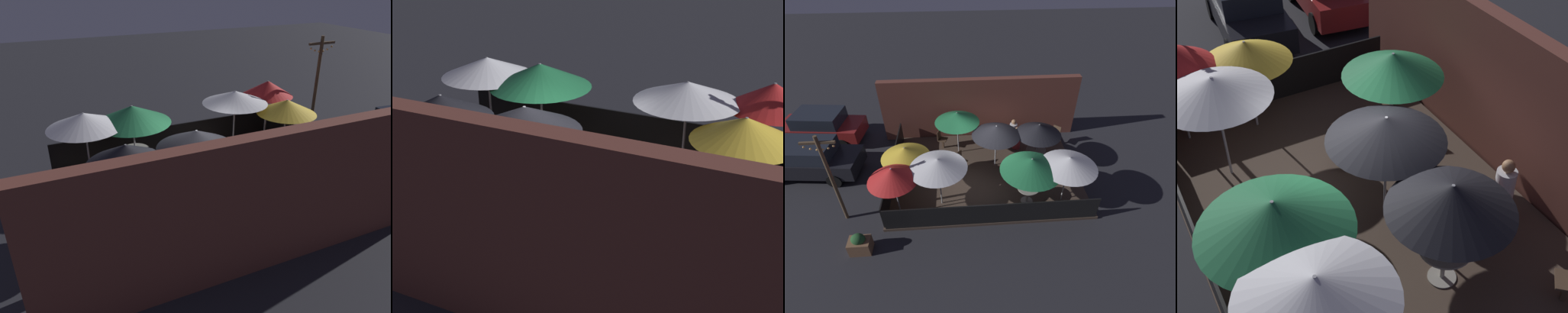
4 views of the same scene
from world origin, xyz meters
TOP-DOWN VIEW (x-y plane):
  - ground_plane at (0.00, 0.00)m, footprint 60.00×60.00m
  - patio_deck at (0.00, 0.00)m, footprint 8.02×5.86m
  - building_wall at (0.00, 3.16)m, footprint 9.62×0.36m
  - fence_front at (0.00, -2.88)m, footprint 7.82×0.05m
  - fence_side_left at (-3.96, 0.00)m, footprint 0.05×5.66m
  - patio_umbrella_0 at (1.47, -1.90)m, footprint 2.28×2.28m
  - patio_umbrella_1 at (2.30, 0.48)m, footprint 1.98×1.98m
  - patio_umbrella_2 at (-3.20, -0.75)m, footprint 1.89×1.89m
  - patio_umbrella_3 at (-3.45, -2.21)m, footprint 1.76×1.76m
  - patio_umbrella_4 at (-1.90, -1.75)m, footprint 2.12×2.12m
  - patio_umbrella_5 at (0.46, 0.45)m, footprint 2.08×2.08m
  - patio_umbrella_6 at (2.86, -1.90)m, footprint 2.13×2.13m
  - patio_umbrella_7 at (-1.17, 1.53)m, footprint 2.01×2.01m
  - dining_table_0 at (1.47, -1.90)m, footprint 0.87×0.87m
  - dining_table_1 at (2.30, 0.48)m, footprint 0.87×0.87m
  - patio_chair_0 at (-1.97, 1.98)m, footprint 0.51×0.51m
  - patio_chair_1 at (-1.09, 0.30)m, footprint 0.56×0.56m
  - patio_chair_2 at (3.62, 1.96)m, footprint 0.56×0.56m
  - patron_0 at (1.64, 1.67)m, footprint 0.38×0.38m
  - patron_1 at (1.57, 2.27)m, footprint 0.52×0.52m
  - planter_box at (-4.61, -3.67)m, footprint 0.73×0.51m
  - light_post at (-5.51, -2.13)m, footprint 1.10×0.12m
  - parked_car_0 at (-7.76, 0.62)m, footprint 4.74×2.15m
  - parked_car_1 at (-7.94, 3.22)m, footprint 4.18×2.13m

SIDE VIEW (x-z plane):
  - ground_plane at x=0.00m, z-range 0.00..0.00m
  - patio_deck at x=0.00m, z-range 0.00..0.12m
  - planter_box at x=-4.61m, z-range -0.05..0.79m
  - fence_front at x=0.00m, z-range 0.12..1.07m
  - fence_side_left at x=-3.96m, z-range 0.12..1.07m
  - patio_chair_1 at x=-1.09m, z-range 0.16..1.06m
  - patio_chair_2 at x=3.62m, z-range 0.16..1.07m
  - patio_chair_0 at x=-1.97m, z-range 0.17..1.10m
  - patron_0 at x=1.64m, z-range 0.06..1.23m
  - patron_1 at x=1.57m, z-range 0.06..1.28m
  - dining_table_1 at x=2.30m, z-range 0.34..1.09m
  - dining_table_0 at x=1.47m, z-range 0.34..1.12m
  - parked_car_1 at x=-7.94m, z-range 0.03..1.65m
  - parked_car_0 at x=-7.76m, z-range 0.04..1.66m
  - building_wall at x=0.00m, z-range 0.00..3.12m
  - patio_umbrella_1 at x=2.30m, z-range 0.90..2.96m
  - patio_umbrella_2 at x=-3.20m, z-range 0.93..2.99m
  - patio_umbrella_5 at x=0.46m, z-range 0.93..3.02m
  - patio_umbrella_0 at x=1.47m, z-range 0.94..3.09m
  - patio_umbrella_6 at x=2.86m, z-range 0.97..3.11m
  - patio_umbrella_7 at x=-1.17m, z-range 0.97..3.14m
  - light_post at x=-5.51m, z-range 0.23..4.01m
  - patio_umbrella_3 at x=-3.45m, z-range 0.99..3.28m
  - patio_umbrella_4 at x=-1.90m, z-range 1.03..3.26m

